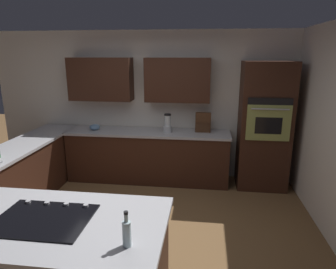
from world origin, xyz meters
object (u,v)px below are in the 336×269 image
object	(u,v)px
cooktop	(43,219)
blender	(168,124)
second_bottle	(127,233)
wall_oven	(264,126)
mixing_bowl	(95,127)
spice_rack	(203,122)

from	to	relation	value
cooktop	blender	size ratio (longest dim) A/B	2.38
second_bottle	wall_oven	bearing A→B (deg)	-115.03
cooktop	second_bottle	xyz separation A→B (m)	(-0.76, 0.25, 0.10)
mixing_bowl	second_bottle	bearing A→B (deg)	114.25
blender	second_bottle	bearing A→B (deg)	92.20
spice_rack	second_bottle	distance (m)	3.29
wall_oven	second_bottle	bearing A→B (deg)	64.97
mixing_bowl	spice_rack	world-z (taller)	spice_rack
cooktop	mixing_bowl	world-z (taller)	mixing_bowl
cooktop	wall_oven	bearing A→B (deg)	-127.55
blender	spice_rack	distance (m)	0.61
blender	mixing_bowl	world-z (taller)	blender
second_bottle	blender	bearing A→B (deg)	-87.80
cooktop	second_bottle	world-z (taller)	second_bottle
mixing_bowl	spice_rack	size ratio (longest dim) A/B	0.54
mixing_bowl	spice_rack	xyz separation A→B (m)	(-1.90, -0.09, 0.12)
cooktop	spice_rack	size ratio (longest dim) A/B	2.26
mixing_bowl	cooktop	bearing A→B (deg)	102.75
mixing_bowl	second_bottle	xyz separation A→B (m)	(-1.42, 3.16, 0.06)
blender	second_bottle	xyz separation A→B (m)	(-0.12, 3.16, -0.03)
wall_oven	spice_rack	world-z (taller)	wall_oven
wall_oven	mixing_bowl	bearing A→B (deg)	0.21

